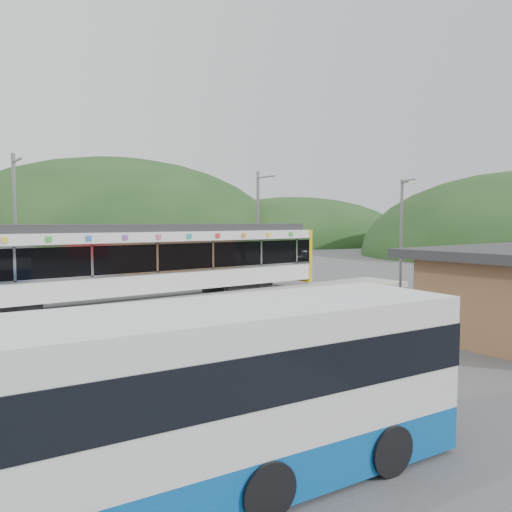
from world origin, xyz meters
TOP-DOWN VIEW (x-y plane):
  - ground at (0.00, 0.00)m, footprint 120.00×120.00m
  - hills at (6.19, 5.29)m, footprint 146.00×149.00m
  - platform at (0.00, 3.30)m, footprint 26.00×3.20m
  - yellow_line at (0.00, 2.00)m, footprint 26.00×0.10m
  - train at (-2.36, 6.00)m, footprint 20.44×3.01m
  - catenary_mast_west at (-7.00, 8.56)m, footprint 0.18×1.80m
  - catenary_mast_east at (7.00, 8.56)m, footprint 0.18×1.80m
  - bus at (-9.07, -10.31)m, footprint 9.94×3.27m
  - lamp_post at (5.16, -3.73)m, footprint 0.45×1.05m

SIDE VIEW (x-z plane):
  - ground at x=0.00m, z-range 0.00..0.00m
  - hills at x=6.19m, z-range -13.00..13.00m
  - platform at x=0.00m, z-range 0.00..0.30m
  - yellow_line at x=0.00m, z-range 0.30..0.31m
  - bus at x=-9.07m, z-range -0.05..2.61m
  - train at x=-2.36m, z-range 0.19..3.93m
  - lamp_post at x=5.16m, z-range 0.55..6.14m
  - catenary_mast_west at x=-7.00m, z-range 0.15..7.15m
  - catenary_mast_east at x=7.00m, z-range 0.15..7.15m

